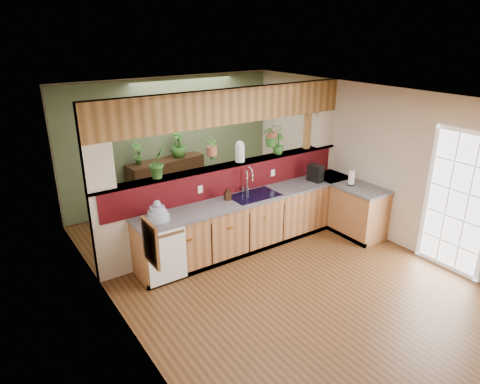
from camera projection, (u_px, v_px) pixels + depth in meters
ground at (278, 274)px, 6.46m from camera, size 4.60×7.00×0.01m
ceiling at (284, 100)px, 5.52m from camera, size 4.60×7.00×0.01m
wall_back at (172, 142)px, 8.69m from camera, size 4.60×0.02×2.60m
wall_left at (122, 236)px, 4.78m from camera, size 0.02×7.00×2.60m
wall_right at (387, 166)px, 7.19m from camera, size 0.02×7.00×2.60m
pass_through_partition at (231, 175)px, 7.08m from camera, size 4.60×0.21×2.60m
pass_through_ledge at (229, 165)px, 7.00m from camera, size 4.60×0.21×0.04m
header_beam at (228, 106)px, 6.66m from camera, size 4.60×0.15×0.55m
sage_backwall at (172, 142)px, 8.67m from camera, size 4.55×0.02×2.55m
countertop at (285, 214)px, 7.40m from camera, size 4.14×1.52×0.90m
dishwasher at (168, 257)px, 6.03m from camera, size 0.58×0.03×0.82m
navy_sink at (254, 200)px, 7.04m from camera, size 0.82×0.50×0.18m
french_door at (457, 205)px, 6.26m from camera, size 0.06×1.02×2.16m
framed_print at (151, 243)px, 4.09m from camera, size 0.04×0.35×0.45m
faucet at (248, 179)px, 7.04m from camera, size 0.20×0.20×0.46m
dish_stack at (158, 214)px, 6.10m from camera, size 0.34×0.34×0.30m
soap_dispenser at (228, 194)px, 6.80m from camera, size 0.12×0.12×0.21m
coffee_maker at (316, 174)px, 7.61m from camera, size 0.16×0.27×0.30m
paper_towel at (352, 178)px, 7.44m from camera, size 0.13×0.13×0.27m
glass_jar at (240, 151)px, 7.05m from camera, size 0.16×0.16×0.35m
ledge_plant_left at (158, 162)px, 6.26m from camera, size 0.33×0.30×0.49m
ledge_plant_right at (278, 144)px, 7.47m from camera, size 0.22×0.22×0.37m
hanging_plant_a at (212, 142)px, 6.68m from camera, size 0.19×0.16×0.46m
hanging_plant_b at (272, 125)px, 7.27m from camera, size 0.43×0.40×0.51m
shelving_console at (167, 185)px, 8.64m from camera, size 1.65×0.65×1.07m
shelf_plant_a at (137, 153)px, 8.07m from camera, size 0.27×0.21×0.45m
shelf_plant_b at (178, 145)px, 8.51m from camera, size 0.39×0.39×0.52m
floor_plant at (224, 191)px, 8.76m from camera, size 0.71×0.64×0.68m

